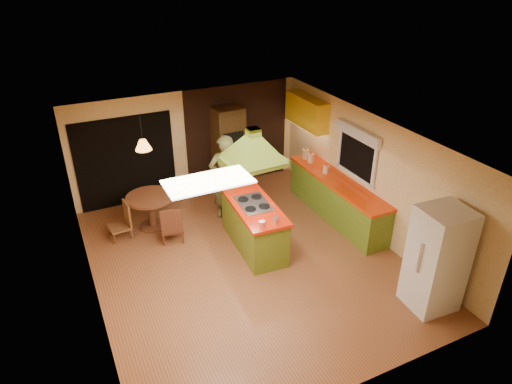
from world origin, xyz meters
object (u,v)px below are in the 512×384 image
man (225,177)px  dining_table (151,205)px  kitchen_island (254,225)px  refrigerator (437,259)px  wall_oven (229,149)px  canister_large (305,154)px

man → dining_table: man is taller
kitchen_island → refrigerator: 3.43m
refrigerator → wall_oven: bearing=108.1°
man → refrigerator: bearing=124.5°
wall_oven → kitchen_island: bearing=-104.9°
refrigerator → dining_table: bearing=133.0°
kitchen_island → dining_table: 2.28m
refrigerator → canister_large: size_ratio=8.01×
kitchen_island → canister_large: canister_large is taller
canister_large → kitchen_island: bearing=-144.1°
wall_oven → dining_table: size_ratio=2.07×
dining_table → canister_large: size_ratio=4.40×
kitchen_island → wall_oven: (0.55, 2.56, 0.55)m
kitchen_island → refrigerator: bearing=-52.0°
dining_table → wall_oven: bearing=24.1°
refrigerator → kitchen_island: bearing=128.1°
man → refrigerator: size_ratio=1.06×
wall_oven → dining_table: wall_oven is taller
man → refrigerator: 4.57m
man → dining_table: (-1.60, 0.25, -0.44)m
wall_oven → dining_table: bearing=-158.6°
kitchen_island → man: (-0.05, 1.31, 0.48)m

